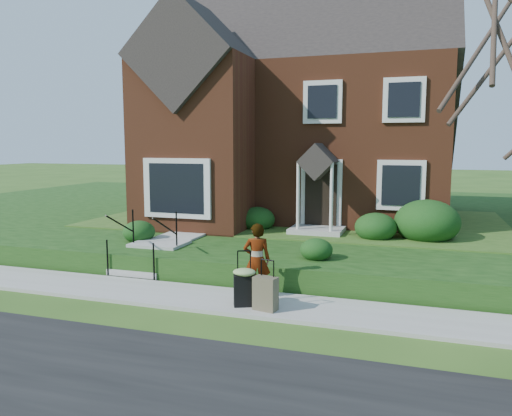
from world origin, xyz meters
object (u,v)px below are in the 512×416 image
at_px(front_steps, 151,253).
at_px(woman, 257,260).
at_px(suitcase_olive, 265,293).
at_px(suitcase_black, 244,285).

height_order(front_steps, woman, woman).
xyz_separation_m(front_steps, woman, (3.41, -1.47, 0.40)).
height_order(front_steps, suitcase_olive, front_steps).
distance_m(front_steps, suitcase_black, 4.01).
xyz_separation_m(front_steps, suitcase_olive, (3.85, -2.26, -0.06)).
xyz_separation_m(suitcase_black, suitcase_olive, (0.48, -0.10, -0.10)).
bearing_deg(suitcase_black, woman, 62.60).
height_order(suitcase_black, suitcase_olive, suitcase_black).
xyz_separation_m(front_steps, suitcase_black, (3.38, -2.16, 0.04)).
height_order(woman, suitcase_black, woman).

